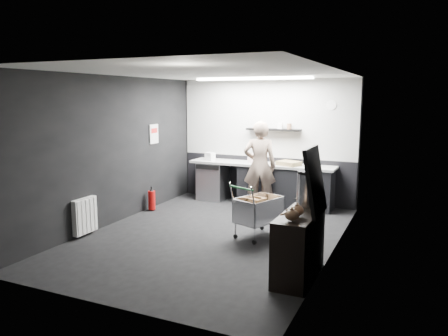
% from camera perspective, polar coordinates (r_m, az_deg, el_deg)
% --- Properties ---
extents(floor, '(5.50, 5.50, 0.00)m').
position_cam_1_polar(floor, '(7.47, -1.53, -8.79)').
color(floor, black).
rests_on(floor, ground).
extents(ceiling, '(5.50, 5.50, 0.00)m').
position_cam_1_polar(ceiling, '(7.11, -1.63, 12.35)').
color(ceiling, white).
rests_on(ceiling, wall_back).
extents(wall_back, '(5.50, 0.00, 5.50)m').
position_cam_1_polar(wall_back, '(9.70, 5.55, 3.52)').
color(wall_back, black).
rests_on(wall_back, floor).
extents(wall_front, '(5.50, 0.00, 5.50)m').
position_cam_1_polar(wall_front, '(4.88, -15.83, -2.54)').
color(wall_front, black).
rests_on(wall_front, floor).
extents(wall_left, '(0.00, 5.50, 5.50)m').
position_cam_1_polar(wall_left, '(8.24, -14.21, 2.25)').
color(wall_left, black).
rests_on(wall_left, floor).
extents(wall_right, '(0.00, 5.50, 5.50)m').
position_cam_1_polar(wall_right, '(6.56, 14.35, 0.49)').
color(wall_right, black).
rests_on(wall_right, floor).
extents(kitchen_wall_panel, '(3.95, 0.02, 1.70)m').
position_cam_1_polar(kitchen_wall_panel, '(9.64, 5.56, 6.47)').
color(kitchen_wall_panel, beige).
rests_on(kitchen_wall_panel, wall_back).
extents(dado_panel, '(3.95, 0.02, 1.00)m').
position_cam_1_polar(dado_panel, '(9.80, 5.43, -1.44)').
color(dado_panel, black).
rests_on(dado_panel, wall_back).
extents(floating_shelf, '(1.20, 0.22, 0.04)m').
position_cam_1_polar(floating_shelf, '(9.49, 6.47, 5.01)').
color(floating_shelf, black).
rests_on(floating_shelf, wall_back).
extents(wall_clock, '(0.20, 0.03, 0.20)m').
position_cam_1_polar(wall_clock, '(9.27, 13.87, 7.98)').
color(wall_clock, white).
rests_on(wall_clock, wall_back).
extents(poster, '(0.02, 0.30, 0.40)m').
position_cam_1_polar(poster, '(9.25, -9.14, 4.41)').
color(poster, white).
rests_on(poster, wall_left).
extents(poster_red_band, '(0.02, 0.22, 0.10)m').
position_cam_1_polar(poster_red_band, '(9.24, -9.13, 4.84)').
color(poster_red_band, red).
rests_on(poster_red_band, poster).
extents(radiator, '(0.10, 0.50, 0.60)m').
position_cam_1_polar(radiator, '(7.71, -17.73, -5.96)').
color(radiator, white).
rests_on(radiator, wall_left).
extents(ceiling_strip, '(2.40, 0.20, 0.04)m').
position_cam_1_polar(ceiling_strip, '(8.81, 3.76, 11.56)').
color(ceiling_strip, white).
rests_on(ceiling_strip, ceiling).
extents(prep_counter, '(3.20, 0.61, 0.90)m').
position_cam_1_polar(prep_counter, '(9.48, 5.59, -2.07)').
color(prep_counter, black).
rests_on(prep_counter, floor).
extents(person, '(0.77, 0.62, 1.84)m').
position_cam_1_polar(person, '(8.98, 4.68, 0.30)').
color(person, '#C1AE99').
rests_on(person, floor).
extents(shopping_cart, '(0.76, 1.00, 0.91)m').
position_cam_1_polar(shopping_cart, '(7.31, 4.52, -5.70)').
color(shopping_cart, silver).
rests_on(shopping_cart, floor).
extents(sideboard, '(0.48, 1.14, 1.70)m').
position_cam_1_polar(sideboard, '(5.77, 9.95, -8.78)').
color(sideboard, black).
rests_on(sideboard, floor).
extents(fire_extinguisher, '(0.15, 0.15, 0.48)m').
position_cam_1_polar(fire_extinguisher, '(9.11, -9.42, -4.08)').
color(fire_extinguisher, '#A90C0B').
rests_on(fire_extinguisher, floor).
extents(cardboard_box, '(0.54, 0.47, 0.09)m').
position_cam_1_polar(cardboard_box, '(9.20, 8.47, 0.60)').
color(cardboard_box, '#988251').
rests_on(cardboard_box, prep_counter).
extents(pink_tub, '(0.19, 0.19, 0.19)m').
position_cam_1_polar(pink_tub, '(9.51, 3.65, 1.27)').
color(pink_tub, white).
rests_on(pink_tub, prep_counter).
extents(white_container, '(0.23, 0.20, 0.17)m').
position_cam_1_polar(white_container, '(9.85, -1.83, 1.52)').
color(white_container, white).
rests_on(white_container, prep_counter).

